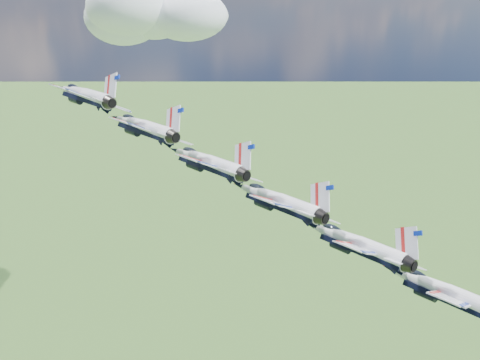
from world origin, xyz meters
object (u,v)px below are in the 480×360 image
object	(u,v)px
jet_0	(84,95)
jet_4	(355,243)
jet_1	(142,126)
jet_2	(206,161)
jet_5	(443,291)
jet_3	(276,200)

from	to	relation	value
jet_0	jet_4	xyz separation A→B (m)	(28.81, -34.30, -14.26)
jet_0	jet_1	world-z (taller)	jet_0
jet_0	jet_2	world-z (taller)	jet_0
jet_0	jet_5	world-z (taller)	jet_0
jet_0	jet_5	distance (m)	58.76
jet_1	jet_4	size ratio (longest dim) A/B	1.00
jet_5	jet_4	bearing A→B (deg)	107.82
jet_0	jet_3	size ratio (longest dim) A/B	1.00
jet_1	jet_2	distance (m)	11.75
jet_3	jet_5	xyz separation A→B (m)	(14.40, -17.15, -7.13)
jet_0	jet_5	size ratio (longest dim) A/B	1.00
jet_0	jet_2	xyz separation A→B (m)	(14.40, -17.15, -7.13)
jet_1	jet_5	xyz separation A→B (m)	(28.81, -34.30, -14.26)
jet_4	jet_5	xyz separation A→B (m)	(7.20, -8.58, -3.56)
jet_4	jet_2	bearing A→B (deg)	107.82
jet_3	jet_4	bearing A→B (deg)	-72.18
jet_2	jet_0	bearing A→B (deg)	107.82
jet_1	jet_3	size ratio (longest dim) A/B	1.00
jet_0	jet_4	bearing A→B (deg)	-72.18
jet_0	jet_4	world-z (taller)	jet_0
jet_1	jet_3	distance (m)	23.50
jet_4	jet_5	bearing A→B (deg)	-72.18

